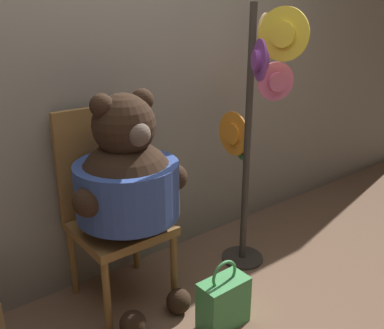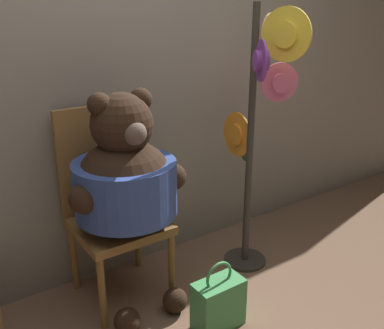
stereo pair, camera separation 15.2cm
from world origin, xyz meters
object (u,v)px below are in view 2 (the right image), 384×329
at_px(teddy_bear, 126,182).
at_px(handbag_on_ground, 218,303).
at_px(hat_display_rack, 257,121).
at_px(chair, 111,200).

height_order(teddy_bear, handbag_on_ground, teddy_bear).
relative_size(hat_display_rack, handbag_on_ground, 4.17).
bearing_deg(hat_display_rack, handbag_on_ground, -146.22).
bearing_deg(hat_display_rack, chair, 163.29).
relative_size(chair, handbag_on_ground, 2.80).
xyz_separation_m(hat_display_rack, handbag_on_ground, (-0.58, -0.39, -0.83)).
bearing_deg(chair, teddy_bear, -84.05).
xyz_separation_m(teddy_bear, handbag_on_ground, (0.28, -0.47, -0.60)).
bearing_deg(handbag_on_ground, chair, 114.44).
bearing_deg(handbag_on_ground, teddy_bear, 120.34).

